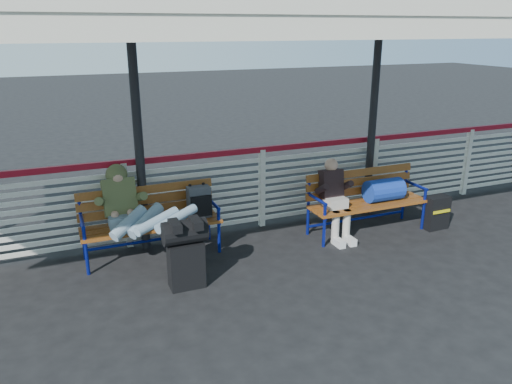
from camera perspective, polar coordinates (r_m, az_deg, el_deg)
name	(u,v)px	position (r m, az deg, el deg)	size (l,w,h in m)	color
ground	(323,280)	(6.17, 7.69, -9.95)	(60.00, 60.00, 0.00)	black
fence	(262,184)	(7.48, 0.68, 0.87)	(12.08, 0.08, 1.24)	silver
canopy	(297,15)	(6.20, 4.74, 19.52)	(12.60, 3.60, 3.16)	silver
luggage_stack	(186,251)	(5.84, -8.06, -6.69)	(0.51, 0.28, 0.84)	black
bench_left	(163,212)	(6.72, -10.62, -2.24)	(1.80, 0.56, 0.92)	brown
bench_right	(374,193)	(7.53, 13.32, -0.09)	(1.80, 0.56, 0.92)	brown
traveler_man	(143,215)	(6.30, -12.79, -2.56)	(0.93, 1.64, 0.77)	#8CA8BD
companion_person	(335,198)	(7.16, 9.00, -0.71)	(0.32, 0.66, 1.15)	#B3AEA3
suitcase_side	(436,212)	(7.98, 19.89, -2.20)	(0.37, 0.23, 0.51)	black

